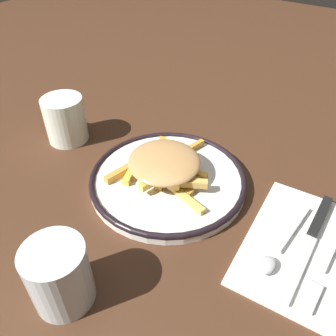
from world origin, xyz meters
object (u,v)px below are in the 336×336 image
(knife, at_px, (312,234))
(water_glass, at_px, (59,275))
(fries_heap, at_px, (166,165))
(coffee_mug, at_px, (65,119))
(napkin, at_px, (307,247))
(plate, at_px, (168,179))
(fork, at_px, (326,259))
(spoon, at_px, (278,249))

(knife, distance_m, water_glass, 0.35)
(fries_heap, distance_m, knife, 0.25)
(coffee_mug, bearing_deg, napkin, -179.22)
(plate, distance_m, knife, 0.24)
(fork, bearing_deg, knife, -47.96)
(knife, xyz_separation_m, coffee_mug, (0.48, 0.03, 0.03))
(plate, distance_m, fries_heap, 0.03)
(plate, height_order, fries_heap, fries_heap)
(napkin, bearing_deg, water_glass, 48.02)
(fries_heap, xyz_separation_m, fork, (-0.27, 0.01, -0.03))
(plate, height_order, napkin, plate)
(knife, bearing_deg, napkin, 91.03)
(coffee_mug, bearing_deg, fries_heap, -178.39)
(napkin, height_order, knife, knife)
(spoon, bearing_deg, knife, -119.18)
(napkin, height_order, water_glass, water_glass)
(water_glass, distance_m, coffee_mug, 0.35)
(napkin, xyz_separation_m, coffee_mug, (0.48, 0.01, 0.04))
(plate, height_order, knife, plate)
(fork, xyz_separation_m, knife, (0.03, -0.03, 0.00))
(fries_heap, height_order, water_glass, water_glass)
(napkin, relative_size, coffee_mug, 2.10)
(spoon, bearing_deg, coffee_mug, -3.59)
(fork, relative_size, coffee_mug, 1.65)
(water_glass, bearing_deg, knife, -129.83)
(fork, relative_size, knife, 0.84)
(knife, relative_size, coffee_mug, 1.97)
(napkin, distance_m, spoon, 0.05)
(plate, xyz_separation_m, knife, (-0.24, -0.02, 0.00))
(napkin, relative_size, spoon, 1.47)
(knife, height_order, coffee_mug, coffee_mug)
(fries_heap, xyz_separation_m, knife, (-0.24, -0.02, -0.03))
(fork, height_order, coffee_mug, coffee_mug)
(plate, distance_m, spoon, 0.21)
(water_glass, relative_size, coffee_mug, 0.83)
(napkin, bearing_deg, fork, 156.23)
(plate, xyz_separation_m, napkin, (-0.24, -0.00, -0.01))
(spoon, distance_m, water_glass, 0.28)
(water_glass, height_order, coffee_mug, same)
(plate, height_order, fork, plate)
(fries_heap, bearing_deg, spoon, 170.68)
(water_glass, bearing_deg, napkin, -131.98)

